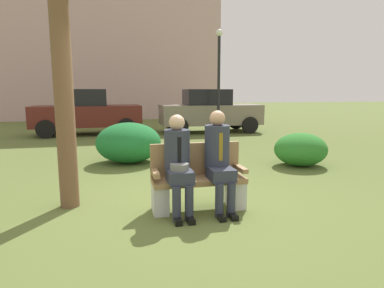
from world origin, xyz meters
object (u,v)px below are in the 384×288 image
at_px(parked_car_far, 209,111).
at_px(street_lamp, 219,72).
at_px(shrub_mid_lawn, 301,149).
at_px(building_backdrop, 94,17).
at_px(seated_man_right, 219,156).
at_px(parked_car_near, 86,112).
at_px(park_bench, 198,181).
at_px(shrub_near_bench, 129,143).
at_px(seated_man_left, 178,160).

bearing_deg(parked_car_far, street_lamp, -92.45).
relative_size(shrub_mid_lawn, building_backdrop, 0.08).
height_order(parked_car_far, building_backdrop, building_backdrop).
relative_size(seated_man_right, parked_car_near, 0.34).
xyz_separation_m(seated_man_right, parked_car_near, (-2.37, 8.81, 0.08)).
height_order(park_bench, street_lamp, street_lamp).
distance_m(parked_car_near, street_lamp, 5.11).
bearing_deg(shrub_near_bench, parked_car_near, 103.58).
bearing_deg(street_lamp, shrub_mid_lawn, -86.20).
bearing_deg(street_lamp, parked_car_near, 159.84).
height_order(park_bench, parked_car_near, parked_car_near).
bearing_deg(parked_car_far, parked_car_near, 175.84).
relative_size(seated_man_left, parked_car_near, 0.33).
relative_size(parked_car_near, parked_car_far, 1.01).
relative_size(parked_car_far, street_lamp, 1.06).
bearing_deg(shrub_near_bench, parked_car_far, 56.54).
relative_size(parked_car_near, building_backdrop, 0.26).
bearing_deg(seated_man_right, park_bench, 156.92).
xyz_separation_m(seated_man_right, parked_car_far, (2.30, 8.47, 0.08)).
bearing_deg(seated_man_right, shrub_near_bench, 107.32).
xyz_separation_m(shrub_near_bench, parked_car_near, (-1.31, 5.42, 0.38)).
height_order(parked_car_near, building_backdrop, building_backdrop).
bearing_deg(seated_man_right, street_lamp, 72.51).
bearing_deg(park_bench, street_lamp, 70.32).
height_order(shrub_mid_lawn, street_lamp, street_lamp).
xyz_separation_m(park_bench, seated_man_left, (-0.29, -0.12, 0.34)).
bearing_deg(parked_car_near, shrub_near_bench, -76.42).
height_order(seated_man_right, parked_car_near, parked_car_near).
bearing_deg(seated_man_right, seated_man_left, -178.96).
bearing_deg(street_lamp, seated_man_right, -107.49).
xyz_separation_m(parked_car_far, street_lamp, (-0.06, -1.35, 1.42)).
bearing_deg(parked_car_far, shrub_mid_lawn, -87.55).
relative_size(park_bench, shrub_near_bench, 0.87).
relative_size(park_bench, building_backdrop, 0.08).
distance_m(shrub_mid_lawn, parked_car_near, 8.26).
relative_size(shrub_near_bench, building_backdrop, 0.10).
distance_m(park_bench, building_backdrop, 20.19).
distance_m(shrub_near_bench, street_lamp, 5.30).
xyz_separation_m(park_bench, street_lamp, (2.51, 7.01, 1.87)).
relative_size(seated_man_left, seated_man_right, 0.97).
relative_size(street_lamp, building_backdrop, 0.24).
distance_m(park_bench, street_lamp, 7.67).
height_order(seated_man_left, parked_car_far, parked_car_far).
bearing_deg(shrub_mid_lawn, parked_car_near, 126.79).
distance_m(seated_man_left, parked_car_far, 8.95).
height_order(seated_man_right, building_backdrop, building_backdrop).
height_order(seated_man_left, shrub_near_bench, seated_man_left).
height_order(shrub_near_bench, parked_car_near, parked_car_near).
bearing_deg(parked_car_near, parked_car_far, -4.16).
bearing_deg(seated_man_left, park_bench, 22.53).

